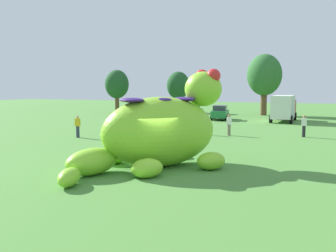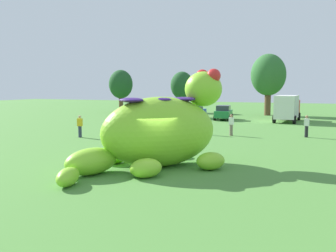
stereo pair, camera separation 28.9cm
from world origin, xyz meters
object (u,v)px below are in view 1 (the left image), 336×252
at_px(giant_inflatable_creature, 160,131).
at_px(car_green, 220,113).
at_px(spectator_mid_field, 150,118).
at_px(spectator_near_inflatable, 78,127).
at_px(spectator_wandering, 202,124).
at_px(car_blue, 192,111).
at_px(box_truck, 284,107).
at_px(car_black, 165,111).
at_px(spectator_far_side, 229,125).
at_px(spectator_by_cars, 304,126).

distance_m(giant_inflatable_creature, car_green, 27.36).
distance_m(car_green, spectator_mid_field, 11.09).
relative_size(spectator_near_inflatable, spectator_wandering, 1.00).
bearing_deg(car_green, car_blue, 169.48).
bearing_deg(car_green, giant_inflatable_creature, -81.66).
distance_m(giant_inflatable_creature, spectator_near_inflatable, 12.56).
xyz_separation_m(car_blue, car_green, (3.78, -0.70, 0.00)).
xyz_separation_m(car_green, spectator_mid_field, (-4.42, -10.17, -0.01)).
relative_size(giant_inflatable_creature, box_truck, 1.42).
relative_size(box_truck, spectator_mid_field, 3.77).
bearing_deg(spectator_mid_field, car_black, 105.48).
distance_m(car_green, box_truck, 7.27).
distance_m(giant_inflatable_creature, spectator_far_side, 13.04).
bearing_deg(spectator_by_cars, spectator_near_inflatable, -156.70).
bearing_deg(box_truck, spectator_wandering, -109.00).
height_order(spectator_mid_field, spectator_wandering, same).
relative_size(giant_inflatable_creature, car_blue, 2.21).
bearing_deg(spectator_near_inflatable, car_blue, 83.32).
distance_m(giant_inflatable_creature, spectator_mid_field, 18.87).
xyz_separation_m(car_blue, spectator_near_inflatable, (-2.39, -20.39, -0.01)).
distance_m(giant_inflatable_creature, car_blue, 28.83).
distance_m(car_blue, box_truck, 11.03).
relative_size(car_blue, spectator_mid_field, 2.42).
relative_size(car_green, spectator_mid_field, 2.51).
xyz_separation_m(giant_inflatable_creature, car_green, (-3.97, 27.05, -0.91)).
relative_size(car_black, spectator_wandering, 2.45).
distance_m(car_blue, spectator_near_inflatable, 20.53).
distance_m(car_green, spectator_near_inflatable, 20.64).
distance_m(spectator_near_inflatable, spectator_by_cars, 17.58).
height_order(giant_inflatable_creature, car_black, giant_inflatable_creature).
bearing_deg(spectator_wandering, spectator_far_side, 5.34).
xyz_separation_m(giant_inflatable_creature, box_truck, (3.25, 27.53, -0.17)).
distance_m(giant_inflatable_creature, box_truck, 27.72).
bearing_deg(spectator_far_side, spectator_near_inflatable, -151.81).
distance_m(car_black, spectator_mid_field, 11.32).
height_order(box_truck, spectator_near_inflatable, box_truck).
bearing_deg(spectator_by_cars, car_green, 128.07).
bearing_deg(spectator_by_cars, giant_inflatable_creature, -112.76).
relative_size(car_black, spectator_near_inflatable, 2.45).
xyz_separation_m(car_green, spectator_far_side, (4.36, -14.05, -0.01)).
bearing_deg(spectator_near_inflatable, car_black, 93.57).
distance_m(car_black, spectator_wandering, 17.79).
height_order(car_green, spectator_far_side, car_green).
xyz_separation_m(car_blue, spectator_by_cars, (13.76, -13.44, -0.01)).
xyz_separation_m(box_truck, spectator_far_side, (-2.86, -14.53, -0.75)).
relative_size(box_truck, spectator_wandering, 3.77).
bearing_deg(spectator_far_side, car_blue, 118.88).
height_order(giant_inflatable_creature, spectator_by_cars, giant_inflatable_creature).
height_order(spectator_wandering, spectator_far_side, same).
bearing_deg(box_truck, spectator_by_cars, -78.21).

